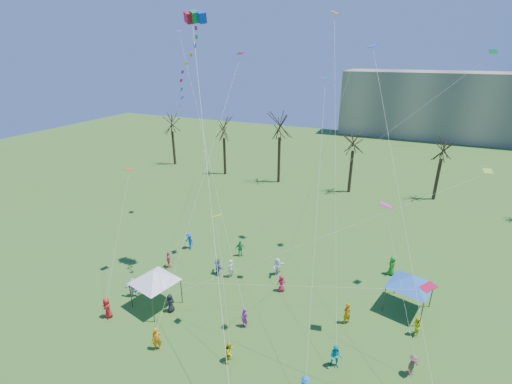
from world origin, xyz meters
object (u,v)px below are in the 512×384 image
at_px(big_box_kite, 188,79).
at_px(canopy_tent_blue, 411,280).
at_px(canopy_tent_white, 154,276).
at_px(distant_building, 478,107).

height_order(big_box_kite, canopy_tent_blue, big_box_kite).
distance_m(big_box_kite, canopy_tent_white, 15.57).
relative_size(distant_building, canopy_tent_blue, 14.39).
bearing_deg(canopy_tent_white, distant_building, 68.64).
relative_size(distant_building, big_box_kite, 2.39).
bearing_deg(canopy_tent_blue, canopy_tent_white, -157.92).
xyz_separation_m(distant_building, canopy_tent_blue, (-11.72, -70.15, -4.76)).
xyz_separation_m(big_box_kite, canopy_tent_blue, (17.87, 2.24, -14.62)).
relative_size(big_box_kite, canopy_tent_blue, 6.01).
height_order(big_box_kite, canopy_tent_white, big_box_kite).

